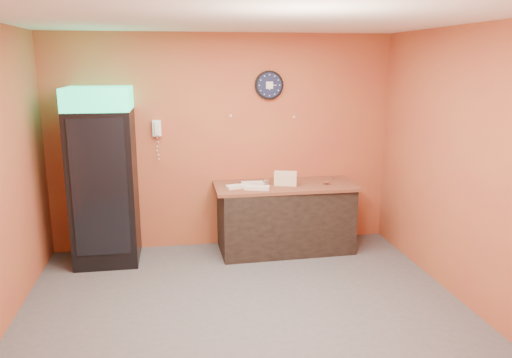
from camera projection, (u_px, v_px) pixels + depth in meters
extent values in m
plane|color=#47474C|center=(246.00, 312.00, 4.97)|extent=(4.50, 4.50, 0.00)
cube|color=#A95F2F|center=(223.00, 142.00, 6.57)|extent=(4.50, 0.02, 2.80)
cube|color=#A95F2F|center=(467.00, 167.00, 5.01)|extent=(0.02, 4.00, 2.80)
cube|color=white|center=(245.00, 19.00, 4.33)|extent=(4.50, 4.00, 0.02)
cube|color=black|center=(105.00, 187.00, 6.09)|extent=(0.76, 0.76, 1.88)
cube|color=#18CE83|center=(98.00, 99.00, 5.85)|extent=(0.76, 0.76, 0.27)
cube|color=black|center=(100.00, 188.00, 5.71)|extent=(0.62, 0.02, 1.61)
cube|color=black|center=(285.00, 219.00, 6.55)|extent=(1.72, 0.80, 0.85)
cylinder|color=black|center=(269.00, 85.00, 6.47)|extent=(0.37, 0.05, 0.37)
cylinder|color=#0F1433|center=(269.00, 85.00, 6.44)|extent=(0.32, 0.01, 0.32)
cube|color=white|center=(270.00, 85.00, 6.44)|extent=(0.09, 0.00, 0.09)
cube|color=white|center=(157.00, 128.00, 6.34)|extent=(0.11, 0.06, 0.20)
cube|color=white|center=(157.00, 129.00, 6.29)|extent=(0.05, 0.04, 0.17)
cube|color=brown|center=(286.00, 186.00, 6.45)|extent=(1.83, 0.79, 0.04)
cube|color=beige|center=(285.00, 183.00, 6.38)|extent=(0.30, 0.18, 0.06)
cube|color=beige|center=(285.00, 178.00, 6.36)|extent=(0.30, 0.18, 0.06)
cube|color=beige|center=(286.00, 174.00, 6.35)|extent=(0.30, 0.18, 0.06)
cube|color=silver|center=(238.00, 186.00, 6.25)|extent=(0.31, 0.18, 0.04)
cube|color=silver|center=(257.00, 188.00, 6.18)|extent=(0.33, 0.20, 0.04)
cube|color=silver|center=(252.00, 183.00, 6.41)|extent=(0.28, 0.12, 0.04)
cylinder|color=silver|center=(267.00, 182.00, 6.42)|extent=(0.07, 0.07, 0.07)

